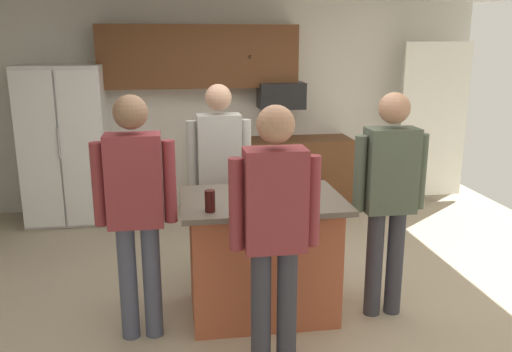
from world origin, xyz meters
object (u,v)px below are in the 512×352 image
at_px(microwave_over_range, 281,95).
at_px(person_guest_right, 136,202).
at_px(refrigerator, 66,145).
at_px(tumbler_amber, 276,185).
at_px(mug_ceramic_white, 272,195).
at_px(kitchen_island, 262,255).
at_px(person_guest_by_door, 389,190).
at_px(glass_dark_ale, 210,201).
at_px(person_guest_left, 275,224).
at_px(person_elder_center, 220,167).

bearing_deg(microwave_over_range, person_guest_right, -118.82).
xyz_separation_m(refrigerator, tumbler_amber, (2.04, -2.48, 0.10)).
height_order(microwave_over_range, tumbler_amber, microwave_over_range).
height_order(tumbler_amber, mug_ceramic_white, tumbler_amber).
height_order(kitchen_island, person_guest_by_door, person_guest_by_door).
distance_m(refrigerator, microwave_over_range, 2.66).
height_order(person_guest_right, glass_dark_ale, person_guest_right).
height_order(kitchen_island, glass_dark_ale, glass_dark_ale).
distance_m(microwave_over_range, person_guest_right, 3.38).
relative_size(kitchen_island, tumbler_amber, 8.92).
bearing_deg(kitchen_island, person_guest_left, -93.69).
xyz_separation_m(person_guest_left, tumbler_amber, (0.18, 0.90, -0.00)).
distance_m(person_guest_left, mug_ceramic_white, 0.69).
bearing_deg(person_guest_right, refrigerator, 95.29).
bearing_deg(person_guest_by_door, glass_dark_ale, 14.79).
bearing_deg(refrigerator, person_guest_right, -70.76).
bearing_deg(person_elder_center, person_guest_left, -11.09).
distance_m(microwave_over_range, mug_ceramic_white, 2.92).
height_order(person_guest_right, mug_ceramic_white, person_guest_right).
bearing_deg(person_guest_right, person_guest_by_door, -12.23).
bearing_deg(person_guest_by_door, tumbler_amber, -8.54).
xyz_separation_m(kitchen_island, person_guest_right, (-0.93, -0.23, 0.55)).
xyz_separation_m(person_elder_center, mug_ceramic_white, (0.31, -0.87, -0.02)).
height_order(kitchen_island, tumbler_amber, tumbler_amber).
height_order(person_guest_left, person_guest_by_door, same).
bearing_deg(mug_ceramic_white, kitchen_island, 117.03).
bearing_deg(person_guest_by_door, person_guest_left, 42.11).
relative_size(microwave_over_range, person_guest_right, 0.31).
distance_m(tumbler_amber, mug_ceramic_white, 0.23).
xyz_separation_m(person_guest_left, glass_dark_ale, (-0.36, 0.51, 0.01)).
distance_m(person_guest_right, tumbler_amber, 1.11).
bearing_deg(microwave_over_range, tumbler_amber, -102.05).
bearing_deg(person_guest_left, person_elder_center, 11.28).
distance_m(refrigerator, person_guest_left, 3.86).
xyz_separation_m(person_elder_center, tumbler_amber, (0.39, -0.66, 0.00)).
distance_m(kitchen_island, person_guest_left, 0.96).
bearing_deg(tumbler_amber, person_guest_right, -162.39).
bearing_deg(kitchen_island, person_guest_by_door, -10.43).
relative_size(person_guest_left, glass_dark_ale, 11.29).
relative_size(kitchen_island, person_guest_by_door, 0.71).
distance_m(person_elder_center, tumbler_amber, 0.76).
height_order(microwave_over_range, person_guest_right, person_guest_right).
relative_size(kitchen_island, person_guest_left, 0.71).
relative_size(refrigerator, microwave_over_range, 3.30).
xyz_separation_m(kitchen_island, glass_dark_ale, (-0.42, -0.28, 0.55)).
xyz_separation_m(person_guest_by_door, mug_ceramic_white, (-0.89, 0.07, -0.02)).
height_order(person_guest_left, glass_dark_ale, person_guest_left).
bearing_deg(kitchen_island, refrigerator, 126.47).
distance_m(person_elder_center, mug_ceramic_white, 0.93).
height_order(person_elder_center, person_guest_by_door, person_guest_by_door).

